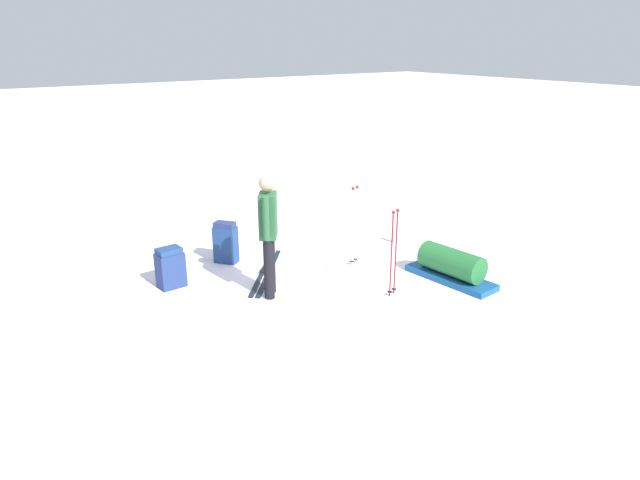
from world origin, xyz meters
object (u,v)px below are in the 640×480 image
at_px(backpack_bright, 226,243).
at_px(gear_sled, 451,266).
at_px(ski_pair_near, 266,272).
at_px(skier_standing, 268,229).
at_px(ski_poles_planted_far, 394,248).
at_px(backpack_large_dark, 170,268).
at_px(thermos_bottle, 394,235).
at_px(ski_poles_planted_near, 354,221).

height_order(backpack_bright, gear_sled, backpack_bright).
distance_m(ski_pair_near, gear_sled, 2.76).
height_order(skier_standing, ski_poles_planted_far, skier_standing).
height_order(skier_standing, backpack_large_dark, skier_standing).
bearing_deg(skier_standing, ski_poles_planted_far, 144.80).
height_order(ski_pair_near, thermos_bottle, thermos_bottle).
bearing_deg(backpack_large_dark, ski_pair_near, 165.91).
bearing_deg(skier_standing, backpack_large_dark, -46.26).
xyz_separation_m(skier_standing, ski_poles_planted_far, (-1.38, 0.97, -0.27)).
relative_size(skier_standing, ski_poles_planted_far, 1.38).
bearing_deg(ski_pair_near, backpack_large_dark, -14.09).
bearing_deg(backpack_bright, backpack_large_dark, 20.31).
bearing_deg(backpack_bright, skier_standing, 87.94).
xyz_separation_m(skier_standing, ski_pair_near, (-0.34, -0.72, -0.94)).
height_order(backpack_bright, ski_poles_planted_far, ski_poles_planted_far).
distance_m(ski_pair_near, ski_poles_planted_far, 2.09).
bearing_deg(ski_poles_planted_far, gear_sled, 172.49).
bearing_deg(ski_pair_near, thermos_bottle, 177.13).
height_order(ski_poles_planted_near, gear_sled, ski_poles_planted_near).
xyz_separation_m(backpack_large_dark, ski_poles_planted_far, (-2.39, 2.03, 0.40)).
xyz_separation_m(backpack_large_dark, backpack_bright, (-1.06, -0.39, 0.04)).
bearing_deg(ski_poles_planted_near, gear_sled, 119.68).
distance_m(backpack_large_dark, thermos_bottle, 3.88).
height_order(backpack_bright, ski_poles_planted_near, ski_poles_planted_near).
relative_size(skier_standing, backpack_large_dark, 2.90).
xyz_separation_m(backpack_large_dark, thermos_bottle, (-3.85, 0.46, -0.16)).
distance_m(backpack_large_dark, ski_poles_planted_far, 3.15).
bearing_deg(backpack_bright, gear_sled, 132.68).
bearing_deg(gear_sled, ski_pair_near, -41.43).
distance_m(gear_sled, thermos_bottle, 1.75).
distance_m(backpack_large_dark, ski_poles_planted_near, 2.82).
bearing_deg(backpack_large_dark, gear_sled, 147.68).
height_order(ski_pair_near, ski_poles_planted_far, ski_poles_planted_far).
height_order(skier_standing, thermos_bottle, skier_standing).
bearing_deg(gear_sled, ski_poles_planted_near, -60.32).
bearing_deg(ski_poles_planted_near, ski_pair_near, -20.70).
distance_m(ski_poles_planted_far, gear_sled, 1.14).
relative_size(backpack_large_dark, ski_poles_planted_near, 0.46).
xyz_separation_m(backpack_bright, ski_poles_planted_near, (-1.60, 1.23, 0.38)).
bearing_deg(gear_sled, skier_standing, -24.69).
bearing_deg(skier_standing, thermos_bottle, -168.29).
bearing_deg(ski_poles_planted_far, thermos_bottle, -133.27).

